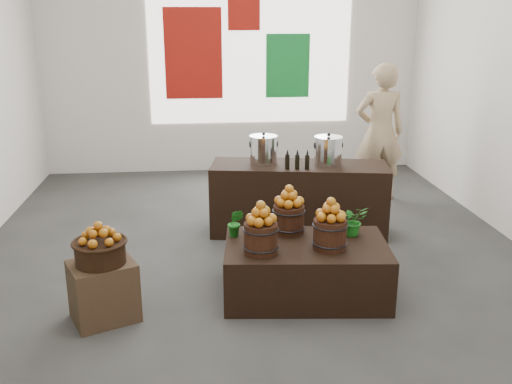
{
  "coord_description": "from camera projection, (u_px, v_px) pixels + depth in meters",
  "views": [
    {
      "loc": [
        -0.55,
        -5.76,
        2.48
      ],
      "look_at": [
        -0.0,
        -0.4,
        0.81
      ],
      "focal_mm": 40.0,
      "sensor_mm": 36.0,
      "label": 1
    }
  ],
  "objects": [
    {
      "name": "deco_red_left",
      "position": [
        193.0,
        54.0,
        8.93
      ],
      "size": [
        0.9,
        0.04,
        1.4
      ],
      "primitive_type": "cube",
      "color": "#9D140C",
      "rests_on": "back_wall"
    },
    {
      "name": "back_wall",
      "position": [
        231.0,
        47.0,
        8.99
      ],
      "size": [
        6.0,
        0.04,
        4.0
      ],
      "primitive_type": "cube",
      "color": "silver",
      "rests_on": "ground"
    },
    {
      "name": "display_table",
      "position": [
        306.0,
        269.0,
        5.22
      ],
      "size": [
        1.54,
        1.04,
        0.51
      ],
      "primitive_type": "cube",
      "rotation": [
        0.0,
        0.0,
        -0.1
      ],
      "color": "black",
      "rests_on": "ground"
    },
    {
      "name": "apple_bucket_front_left",
      "position": [
        261.0,
        238.0,
        4.91
      ],
      "size": [
        0.29,
        0.29,
        0.27
      ],
      "primitive_type": "cylinder",
      "color": "#33160E",
      "rests_on": "display_table"
    },
    {
      "name": "deco_green_right",
      "position": [
        288.0,
        66.0,
        9.14
      ],
      "size": [
        0.7,
        0.04,
        1.0
      ],
      "primitive_type": "cube",
      "color": "#137E2D",
      "rests_on": "back_wall"
    },
    {
      "name": "stock_pot_center",
      "position": [
        328.0,
        152.0,
        6.5
      ],
      "size": [
        0.31,
        0.31,
        0.31
      ],
      "primitive_type": "cylinder",
      "color": "silver",
      "rests_on": "counter"
    },
    {
      "name": "apples_in_bucket_rear",
      "position": [
        289.0,
        196.0,
        5.29
      ],
      "size": [
        0.22,
        0.22,
        0.2
      ],
      "primitive_type": null,
      "color": "maroon",
      "rests_on": "apple_bucket_rear"
    },
    {
      "name": "herb_garnish_left",
      "position": [
        235.0,
        223.0,
        5.27
      ],
      "size": [
        0.18,
        0.16,
        0.27
      ],
      "primitive_type": "imported",
      "rotation": [
        0.0,
        0.0,
        -0.31
      ],
      "color": "#156718",
      "rests_on": "display_table"
    },
    {
      "name": "wicker_basket",
      "position": [
        100.0,
        253.0,
        4.69
      ],
      "size": [
        0.41,
        0.41,
        0.19
      ],
      "primitive_type": "cylinder",
      "color": "black",
      "rests_on": "crate"
    },
    {
      "name": "ground",
      "position": [
        253.0,
        251.0,
        6.26
      ],
      "size": [
        7.0,
        7.0,
        0.0
      ],
      "primitive_type": "plane",
      "color": "#3E3E3B",
      "rests_on": "ground"
    },
    {
      "name": "apple_bucket_front_right",
      "position": [
        330.0,
        234.0,
        5.0
      ],
      "size": [
        0.29,
        0.29,
        0.27
      ],
      "primitive_type": "cylinder",
      "color": "#33160E",
      "rests_on": "display_table"
    },
    {
      "name": "apples_in_bucket_front_left",
      "position": [
        261.0,
        213.0,
        4.84
      ],
      "size": [
        0.22,
        0.22,
        0.2
      ],
      "primitive_type": null,
      "color": "maroon",
      "rests_on": "apple_bucket_front_left"
    },
    {
      "name": "stock_pot_left",
      "position": [
        264.0,
        151.0,
        6.55
      ],
      "size": [
        0.31,
        0.31,
        0.31
      ],
      "primitive_type": "cylinder",
      "color": "silver",
      "rests_on": "counter"
    },
    {
      "name": "oil_cruets",
      "position": [
        300.0,
        159.0,
        6.34
      ],
      "size": [
        0.23,
        0.09,
        0.23
      ],
      "primitive_type": null,
      "rotation": [
        0.0,
        0.0,
        -0.17
      ],
      "color": "black",
      "rests_on": "counter"
    },
    {
      "name": "apple_bucket_rear",
      "position": [
        289.0,
        219.0,
        5.36
      ],
      "size": [
        0.29,
        0.29,
        0.27
      ],
      "primitive_type": "cylinder",
      "color": "#33160E",
      "rests_on": "display_table"
    },
    {
      "name": "apples_in_bucket_front_right",
      "position": [
        331.0,
        209.0,
        4.93
      ],
      "size": [
        0.22,
        0.22,
        0.2
      ],
      "primitive_type": null,
      "color": "maroon",
      "rests_on": "apple_bucket_front_right"
    },
    {
      "name": "crate",
      "position": [
        104.0,
        291.0,
        4.8
      ],
      "size": [
        0.64,
        0.59,
        0.52
      ],
      "primitive_type": "cube",
      "rotation": [
        0.0,
        0.0,
        0.42
      ],
      "color": "brown",
      "rests_on": "ground"
    },
    {
      "name": "herb_garnish_right",
      "position": [
        353.0,
        220.0,
        5.31
      ],
      "size": [
        0.31,
        0.28,
        0.29
      ],
      "primitive_type": "imported",
      "rotation": [
        0.0,
        0.0,
        0.24
      ],
      "color": "#156718",
      "rests_on": "display_table"
    },
    {
      "name": "counter",
      "position": [
        299.0,
        199.0,
        6.69
      ],
      "size": [
        2.11,
        0.97,
        0.83
      ],
      "primitive_type": "cube",
      "rotation": [
        0.0,
        0.0,
        -0.17
      ],
      "color": "black",
      "rests_on": "ground"
    },
    {
      "name": "apples_in_basket",
      "position": [
        98.0,
        232.0,
        4.64
      ],
      "size": [
        0.32,
        0.32,
        0.17
      ],
      "primitive_type": null,
      "color": "maroon",
      "rests_on": "wicker_basket"
    },
    {
      "name": "deco_red_upper",
      "position": [
        244.0,
        14.0,
        8.83
      ],
      "size": [
        0.5,
        0.04,
        0.5
      ],
      "primitive_type": "cube",
      "color": "#9D140C",
      "rests_on": "back_wall"
    },
    {
      "name": "shopper",
      "position": [
        380.0,
        132.0,
        7.82
      ],
      "size": [
        0.69,
        0.46,
        1.88
      ],
      "primitive_type": "imported",
      "rotation": [
        0.0,
        0.0,
        3.13
      ],
      "color": "tan",
      "rests_on": "ground"
    },
    {
      "name": "back_opening",
      "position": [
        250.0,
        47.0,
        9.0
      ],
      "size": [
        3.2,
        0.02,
        2.4
      ],
      "primitive_type": "cube",
      "color": "white",
      "rests_on": "back_wall"
    }
  ]
}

